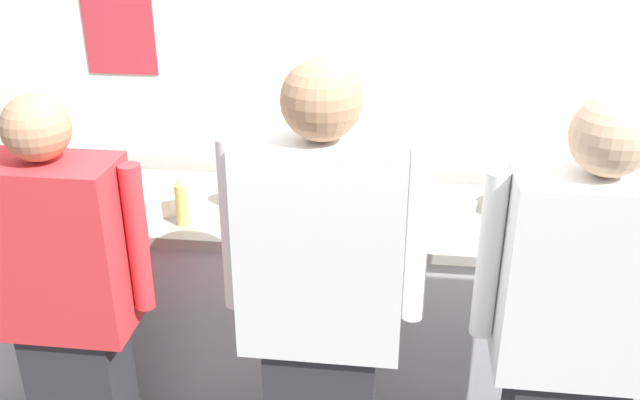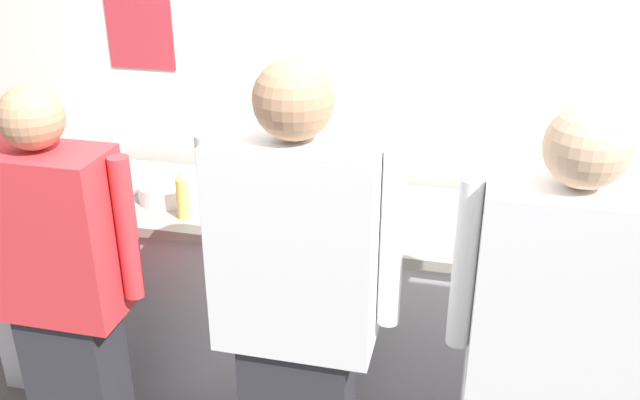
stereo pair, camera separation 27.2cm
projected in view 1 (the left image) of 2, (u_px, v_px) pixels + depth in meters
wall_back at (343, 75)px, 3.02m from camera, size 4.72×0.11×2.74m
prep_counter at (330, 307)px, 2.98m from camera, size 3.01×0.65×0.93m
chef_near_left at (69, 308)px, 2.33m from camera, size 0.58×0.24×1.57m
chef_center at (321, 317)px, 2.14m from camera, size 0.62×0.24×1.72m
chef_far_right at (572, 347)px, 2.07m from camera, size 0.60×0.24×1.64m
plate_stack_front at (293, 212)px, 2.71m from camera, size 0.24×0.24×0.05m
plate_stack_rear at (162, 198)px, 2.81m from camera, size 0.24×0.24×0.07m
mixing_bowl_steel at (537, 203)px, 2.72m from camera, size 0.32×0.32×0.10m
sheet_tray at (411, 211)px, 2.75m from camera, size 0.53×0.36×0.02m
squeeze_bottle_primary at (182, 201)px, 2.63m from camera, size 0.05×0.05×0.20m
ramekin_yellow_sauce at (638, 215)px, 2.69m from camera, size 0.11×0.11×0.04m
ramekin_green_sauce at (282, 192)px, 2.90m from camera, size 0.09×0.09×0.04m
ramekin_orange_sauce at (60, 174)px, 3.06m from camera, size 0.09×0.09×0.04m
deli_cup at (234, 193)px, 2.80m from camera, size 0.09×0.09×0.11m
chefs_knife at (90, 200)px, 2.86m from camera, size 0.28×0.03×0.02m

